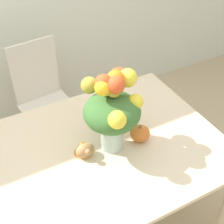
% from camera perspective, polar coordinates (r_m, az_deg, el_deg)
% --- Properties ---
extents(ground_plane, '(12.00, 12.00, 0.00)m').
position_cam_1_polar(ground_plane, '(2.47, -2.52, -19.01)').
color(ground_plane, tan).
extents(dining_table, '(1.54, 1.10, 0.75)m').
position_cam_1_polar(dining_table, '(1.93, -3.09, -8.59)').
color(dining_table, beige).
rests_on(dining_table, ground_plane).
extents(flower_vase, '(0.33, 0.41, 0.50)m').
position_cam_1_polar(flower_vase, '(1.71, 0.09, 0.51)').
color(flower_vase, '#B2CCBC').
rests_on(flower_vase, dining_table).
extents(pumpkin, '(0.12, 0.12, 0.11)m').
position_cam_1_polar(pumpkin, '(1.91, 5.13, -3.88)').
color(pumpkin, orange).
rests_on(pumpkin, dining_table).
extents(turkey_figurine, '(0.11, 0.15, 0.09)m').
position_cam_1_polar(turkey_figurine, '(1.82, -5.15, -6.61)').
color(turkey_figurine, '#A87A4C').
rests_on(turkey_figurine, dining_table).
extents(dining_chair_near_window, '(0.46, 0.46, 1.00)m').
position_cam_1_polar(dining_chair_near_window, '(2.69, -12.21, 2.17)').
color(dining_chair_near_window, silver).
rests_on(dining_chair_near_window, ground_plane).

